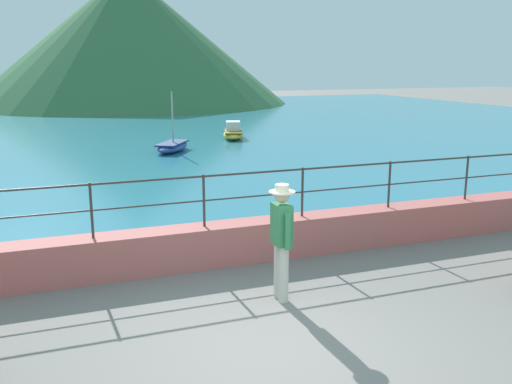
% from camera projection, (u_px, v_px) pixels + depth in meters
% --- Properties ---
extents(ground_plane, '(120.00, 120.00, 0.00)m').
position_uv_depth(ground_plane, '(276.00, 351.00, 6.81)').
color(ground_plane, slate).
extents(promenade_wall, '(20.00, 0.56, 0.70)m').
position_uv_depth(promenade_wall, '(205.00, 246.00, 9.65)').
color(promenade_wall, '#BC605B').
rests_on(promenade_wall, ground).
extents(railing, '(18.44, 0.04, 0.90)m').
position_uv_depth(railing, '(204.00, 191.00, 9.43)').
color(railing, '#383330').
rests_on(railing, promenade_wall).
extents(lake_water, '(64.00, 44.32, 0.06)m').
position_uv_depth(lake_water, '(94.00, 127.00, 30.37)').
color(lake_water, teal).
rests_on(lake_water, ground).
extents(hill_main, '(26.36, 26.36, 10.85)m').
position_uv_depth(hill_main, '(129.00, 38.00, 46.55)').
color(hill_main, '#33663D').
rests_on(hill_main, ground).
extents(person_walking, '(0.38, 0.57, 1.75)m').
position_uv_depth(person_walking, '(282.00, 236.00, 8.09)').
color(person_walking, beige).
rests_on(person_walking, ground).
extents(boat_1, '(1.99, 2.43, 2.30)m').
position_uv_depth(boat_1, '(172.00, 146.00, 21.69)').
color(boat_1, '#2D4C9E').
rests_on(boat_1, lake_water).
extents(boat_2, '(1.54, 2.46, 0.76)m').
position_uv_depth(boat_2, '(233.00, 133.00, 25.44)').
color(boat_2, gold).
rests_on(boat_2, lake_water).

